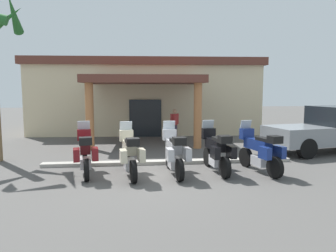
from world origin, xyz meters
The scene contains 10 objects.
ground_plane centered at (0.00, 0.00, 0.00)m, with size 80.00×80.00×0.00m, color #514F4C.
motel_building centered at (0.12, 11.19, 2.28)m, with size 14.19×10.77×4.49m.
motorcycle_maroon centered at (-2.12, 0.39, 0.70)m, with size 0.88×2.20×1.61m.
motorcycle_cream centered at (-0.74, 0.07, 0.70)m, with size 0.82×2.21×1.61m.
motorcycle_silver centered at (0.64, 0.12, 0.70)m, with size 0.74×2.21×1.61m.
motorcycle_black centered at (2.02, 0.27, 0.70)m, with size 0.74×2.21×1.61m.
motorcycle_blue centered at (3.40, 0.08, 0.70)m, with size 0.95×2.18×1.61m.
pedestrian centered at (1.48, 6.81, 0.95)m, with size 0.47×0.32×1.64m.
pickup_truck_gray centered at (7.58, 3.00, 0.94)m, with size 5.48×2.92×1.95m.
curb_strip centered at (0.64, 1.56, 0.06)m, with size 8.90×0.36×0.12m, color #ADA89E.
Camera 1 is at (-0.54, -9.37, 2.62)m, focal length 33.42 mm.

